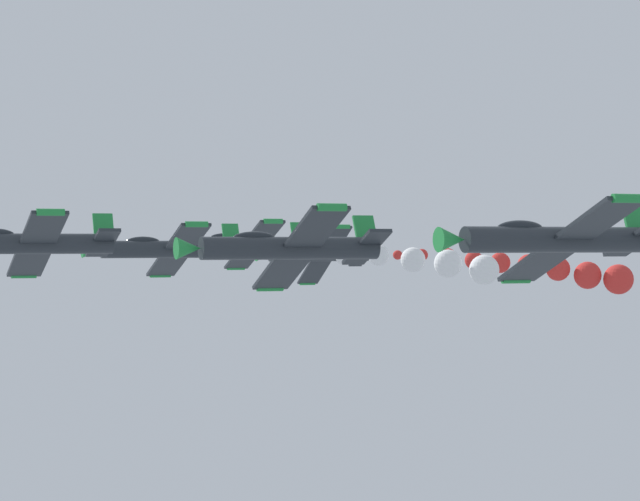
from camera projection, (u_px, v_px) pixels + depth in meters
airplane_lead at (25, 243)px, 68.37m from camera, size 9.03×10.35×3.83m
airplane_left_inner at (287, 248)px, 61.80m from camera, size 8.81×10.35×4.39m
airplane_right_inner at (168, 249)px, 81.77m from camera, size 9.06×10.35×3.73m
smoke_trail_right_inner at (422, 262)px, 86.37m from camera, size 4.56×15.15×3.02m
airplane_left_outer at (555, 239)px, 54.17m from camera, size 9.01×10.35×3.88m
airplane_right_outer at (246, 244)px, 95.09m from camera, size 8.99×10.35×3.93m
airplane_high_slot at (317, 255)px, 109.30m from camera, size 8.30×10.35×5.37m
smoke_trail_high_slot at (558, 271)px, 113.13m from camera, size 8.27×20.06×4.06m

